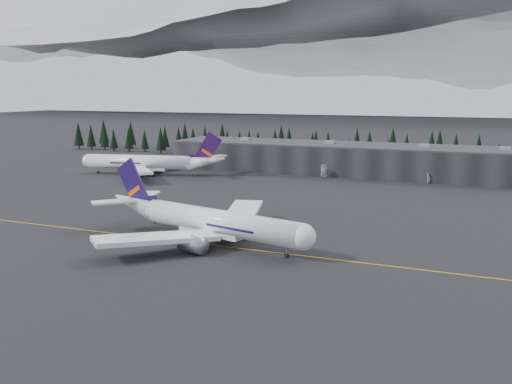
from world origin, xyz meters
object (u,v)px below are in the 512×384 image
at_px(jet_parked, 152,163).
at_px(gse_vehicle_a, 324,176).
at_px(terminal, 352,159).
at_px(gse_vehicle_b, 428,182).
at_px(jet_main, 203,220).

xyz_separation_m(jet_parked, gse_vehicle_a, (69.41, 20.75, -4.50)).
distance_m(terminal, gse_vehicle_a, 19.59).
bearing_deg(gse_vehicle_a, jet_parked, -169.15).
bearing_deg(gse_vehicle_a, terminal, 61.34).
bearing_deg(terminal, gse_vehicle_b, -24.23).
height_order(terminal, gse_vehicle_a, terminal).
bearing_deg(gse_vehicle_b, terminal, -123.80).
relative_size(jet_main, gse_vehicle_b, 14.99).
height_order(jet_parked, gse_vehicle_a, jet_parked).
xyz_separation_m(gse_vehicle_a, gse_vehicle_b, (41.07, 2.12, -0.07)).
relative_size(jet_main, jet_parked, 0.97).
height_order(jet_main, gse_vehicle_b, jet_main).
bearing_deg(gse_vehicle_a, jet_main, -94.67).
bearing_deg(jet_parked, jet_main, 116.70).
bearing_deg(jet_parked, gse_vehicle_b, 178.78).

